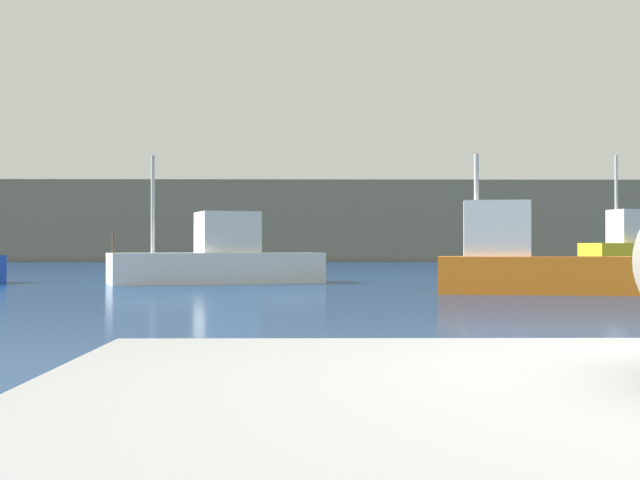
# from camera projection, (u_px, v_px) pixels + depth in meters

# --- Properties ---
(hillside_backdrop) EXTENTS (140.00, 13.39, 6.99)m
(hillside_backdrop) POSITION_uv_depth(u_px,v_px,m) (327.00, 223.00, 82.62)
(hillside_backdrop) COLOR #7F755B
(hillside_backdrop) RESTS_ON ground
(fishing_boat_white) EXTENTS (7.13, 4.23, 4.08)m
(fishing_boat_white) POSITION_uv_depth(u_px,v_px,m) (218.00, 260.00, 29.06)
(fishing_boat_white) COLOR white
(fishing_boat_white) RESTS_ON ground
(fishing_boat_orange) EXTENTS (4.94, 2.19, 3.50)m
(fishing_boat_orange) POSITION_uv_depth(u_px,v_px,m) (524.00, 262.00, 22.36)
(fishing_boat_orange) COLOR orange
(fishing_boat_orange) RESTS_ON ground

